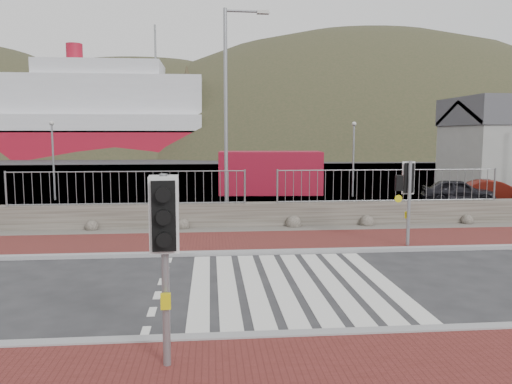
{
  "coord_description": "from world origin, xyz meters",
  "views": [
    {
      "loc": [
        -1.85,
        -10.94,
        3.4
      ],
      "look_at": [
        -0.57,
        3.0,
        1.8
      ],
      "focal_mm": 35.0,
      "sensor_mm": 36.0,
      "label": 1
    }
  ],
  "objects": [
    {
      "name": "car_a",
      "position": [
        10.56,
        12.94,
        0.6
      ],
      "size": [
        3.75,
        2.25,
        1.19
      ],
      "primitive_type": "imported",
      "rotation": [
        0.0,
        0.0,
        1.31
      ],
      "color": "black",
      "rests_on": "ground"
    },
    {
      "name": "sidewalk_far",
      "position": [
        0.0,
        4.5,
        0.04
      ],
      "size": [
        40.0,
        3.0,
        0.08
      ],
      "primitive_type": "cube",
      "color": "maroon",
      "rests_on": "ground"
    },
    {
      "name": "kerb_far",
      "position": [
        0.0,
        3.0,
        0.05
      ],
      "size": [
        40.0,
        0.25,
        0.12
      ],
      "primitive_type": "cube",
      "color": "gray",
      "rests_on": "ground"
    },
    {
      "name": "ground",
      "position": [
        0.0,
        0.0,
        0.0
      ],
      "size": [
        220.0,
        220.0,
        0.0
      ],
      "primitive_type": "plane",
      "color": "#28282B",
      "rests_on": "ground"
    },
    {
      "name": "traffic_signal_far",
      "position": [
        4.04,
        3.39,
        1.92
      ],
      "size": [
        0.62,
        0.23,
        2.63
      ],
      "rotation": [
        0.0,
        0.0,
        3.12
      ],
      "color": "gray",
      "rests_on": "ground"
    },
    {
      "name": "quay",
      "position": [
        0.0,
        27.9,
        0.0
      ],
      "size": [
        120.0,
        40.0,
        0.5
      ],
      "primitive_type": "cube",
      "color": "#4C4C4F",
      "rests_on": "ground"
    },
    {
      "name": "water",
      "position": [
        0.0,
        62.9,
        0.0
      ],
      "size": [
        220.0,
        50.0,
        0.05
      ],
      "primitive_type": "cube",
      "color": "#3F4C54",
      "rests_on": "ground"
    },
    {
      "name": "gravel_strip",
      "position": [
        0.0,
        6.5,
        0.03
      ],
      "size": [
        40.0,
        1.5,
        0.06
      ],
      "primitive_type": "cube",
      "color": "#59544C",
      "rests_on": "ground"
    },
    {
      "name": "railing",
      "position": [
        0.0,
        7.15,
        1.82
      ],
      "size": [
        18.07,
        0.07,
        1.22
      ],
      "color": "gray",
      "rests_on": "stone_wall"
    },
    {
      "name": "car_b",
      "position": [
        12.63,
        13.3,
        0.55
      ],
      "size": [
        3.51,
        1.68,
        1.11
      ],
      "primitive_type": "imported",
      "rotation": [
        0.0,
        0.0,
        1.41
      ],
      "color": "#52120B",
      "rests_on": "ground"
    },
    {
      "name": "ferry",
      "position": [
        -24.65,
        67.9,
        5.36
      ],
      "size": [
        50.0,
        16.0,
        20.0
      ],
      "color": "maroon",
      "rests_on": "ground"
    },
    {
      "name": "streetlight",
      "position": [
        -1.11,
        8.1,
        4.53
      ],
      "size": [
        1.71,
        0.23,
        8.06
      ],
      "rotation": [
        0.0,
        0.0,
        0.02
      ],
      "color": "gray",
      "rests_on": "ground"
    },
    {
      "name": "kerb_near",
      "position": [
        0.0,
        -3.0,
        0.05
      ],
      "size": [
        40.0,
        0.25,
        0.12
      ],
      "primitive_type": "cube",
      "color": "gray",
      "rests_on": "ground"
    },
    {
      "name": "zebra_crossing",
      "position": [
        -0.0,
        0.0,
        0.01
      ],
      "size": [
        4.62,
        5.6,
        0.01
      ],
      "color": "silver",
      "rests_on": "ground"
    },
    {
      "name": "traffic_signal_near",
      "position": [
        -2.5,
        -3.94,
        2.06
      ],
      "size": [
        0.42,
        0.27,
        2.86
      ],
      "rotation": [
        0.0,
        0.0,
        0.07
      ],
      "color": "gray",
      "rests_on": "ground"
    },
    {
      "name": "stone_wall",
      "position": [
        0.0,
        7.3,
        0.45
      ],
      "size": [
        40.0,
        0.6,
        0.9
      ],
      "primitive_type": "cube",
      "color": "#4C473E",
      "rests_on": "ground"
    },
    {
      "name": "hills_backdrop",
      "position": [
        6.74,
        87.9,
        -23.05
      ],
      "size": [
        254.0,
        90.0,
        100.0
      ],
      "color": "#2F341F",
      "rests_on": "ground"
    },
    {
      "name": "shipping_container",
      "position": [
        1.61,
        17.8,
        1.22
      ],
      "size": [
        6.03,
        2.84,
        2.45
      ],
      "primitive_type": "cube",
      "rotation": [
        0.0,
        0.0,
        -0.07
      ],
      "color": "maroon",
      "rests_on": "ground"
    }
  ]
}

